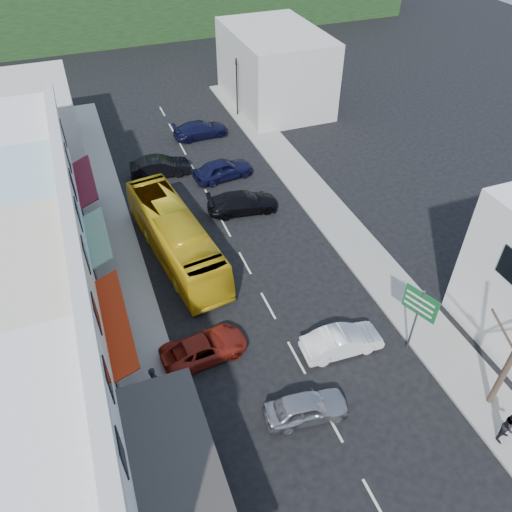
{
  "coord_description": "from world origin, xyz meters",
  "views": [
    {
      "loc": [
        -7.77,
        -14.54,
        21.09
      ],
      "look_at": [
        0.0,
        6.0,
        2.2
      ],
      "focal_mm": 35.0,
      "sensor_mm": 36.0,
      "label": 1
    }
  ],
  "objects": [
    {
      "name": "sidewalk_right",
      "position": [
        7.5,
        10.0,
        0.07
      ],
      "size": [
        3.0,
        52.0,
        0.15
      ],
      "primitive_type": "cube",
      "color": "gray",
      "rests_on": "ground"
    },
    {
      "name": "car_navy_mid",
      "position": [
        1.85,
        18.19,
        0.7
      ],
      "size": [
        4.59,
        2.34,
        1.4
      ],
      "primitive_type": "imported",
      "rotation": [
        0.0,
        0.0,
        1.7
      ],
      "color": "black",
      "rests_on": "ground"
    },
    {
      "name": "car_red",
      "position": [
        -4.45,
        1.82,
        0.7
      ],
      "size": [
        4.76,
        2.34,
        1.4
      ],
      "primitive_type": "imported",
      "rotation": [
        0.0,
        0.0,
        1.67
      ],
      "color": "maroon",
      "rests_on": "ground"
    },
    {
      "name": "car_navy_far",
      "position": [
        2.12,
        25.56,
        0.7
      ],
      "size": [
        4.56,
        2.0,
        1.4
      ],
      "primitive_type": "imported",
      "rotation": [
        0.0,
        0.0,
        1.61
      ],
      "color": "black",
      "rests_on": "ground"
    },
    {
      "name": "car_silver",
      "position": [
        -1.0,
        -3.25,
        0.7
      ],
      "size": [
        4.58,
        2.29,
        1.4
      ],
      "primitive_type": "imported",
      "rotation": [
        0.0,
        0.0,
        1.46
      ],
      "color": "#A7A8AC",
      "rests_on": "ground"
    },
    {
      "name": "bus",
      "position": [
        -3.83,
        10.22,
        1.55
      ],
      "size": [
        4.01,
        11.83,
        3.1
      ],
      "primitive_type": "imported",
      "rotation": [
        0.0,
        0.0,
        0.13
      ],
      "color": "gold",
      "rests_on": "ground"
    },
    {
      "name": "sidewalk_left",
      "position": [
        -7.5,
        10.0,
        0.07
      ],
      "size": [
        3.0,
        52.0,
        0.15
      ],
      "primitive_type": "cube",
      "color": "gray",
      "rests_on": "ground"
    },
    {
      "name": "pedestrian_left",
      "position": [
        -7.31,
        0.39,
        1.0
      ],
      "size": [
        0.54,
        0.68,
        1.7
      ],
      "primitive_type": "imported",
      "rotation": [
        0.0,
        0.0,
        1.82
      ],
      "color": "black",
      "rests_on": "sidewalk_left"
    },
    {
      "name": "distant_block_left",
      "position": [
        -12.0,
        27.0,
        3.0
      ],
      "size": [
        8.0,
        10.0,
        6.0
      ],
      "primitive_type": "cube",
      "color": "#B7B2A8",
      "rests_on": "ground"
    },
    {
      "name": "direction_sign",
      "position": [
        5.8,
        -1.49,
        2.11
      ],
      "size": [
        1.48,
        2.04,
        4.22
      ],
      "primitive_type": null,
      "rotation": [
        0.0,
        0.0,
        0.37
      ],
      "color": "#135826",
      "rests_on": "ground"
    },
    {
      "name": "pedestrian_right",
      "position": [
        6.87,
        -7.55,
        1.0
      ],
      "size": [
        0.8,
        0.62,
        1.7
      ],
      "primitive_type": "imported",
      "rotation": [
        0.0,
        0.0,
        0.29
      ],
      "color": "black",
      "rests_on": "sidewalk_right"
    },
    {
      "name": "shopfront_row",
      "position": [
        -12.49,
        5.0,
        4.0
      ],
      "size": [
        8.25,
        30.0,
        8.0
      ],
      "color": "silver",
      "rests_on": "ground"
    },
    {
      "name": "car_black_near",
      "position": [
        1.8,
        13.44,
        0.7
      ],
      "size": [
        4.7,
        2.39,
        1.4
      ],
      "primitive_type": "imported",
      "rotation": [
        0.0,
        0.0,
        1.45
      ],
      "color": "black",
      "rests_on": "ground"
    },
    {
      "name": "distant_block_right",
      "position": [
        11.0,
        30.0,
        3.5
      ],
      "size": [
        8.0,
        12.0,
        7.0
      ],
      "primitive_type": "cube",
      "color": "#B7B2A8",
      "rests_on": "ground"
    },
    {
      "name": "traffic_signal",
      "position": [
        6.6,
        28.49,
        2.73
      ],
      "size": [
        1.13,
        1.38,
        5.47
      ],
      "primitive_type": null,
      "rotation": [
        0.0,
        0.0,
        2.86
      ],
      "color": "black",
      "rests_on": "ground"
    },
    {
      "name": "car_white",
      "position": [
        2.4,
        -0.37,
        0.7
      ],
      "size": [
        4.47,
        1.98,
        1.4
      ],
      "primitive_type": "imported",
      "rotation": [
        0.0,
        0.0,
        1.53
      ],
      "color": "white",
      "rests_on": "ground"
    },
    {
      "name": "car_black_far",
      "position": [
        -2.68,
        20.37,
        0.7
      ],
      "size": [
        4.56,
        2.22,
        1.4
      ],
      "primitive_type": "imported",
      "rotation": [
        0.0,
        0.0,
        1.47
      ],
      "color": "black",
      "rests_on": "ground"
    },
    {
      "name": "ground",
      "position": [
        0.0,
        0.0,
        0.0
      ],
      "size": [
        120.0,
        120.0,
        0.0
      ],
      "primitive_type": "plane",
      "color": "black",
      "rests_on": "ground"
    }
  ]
}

